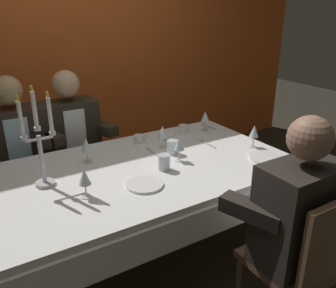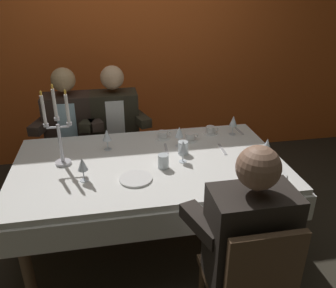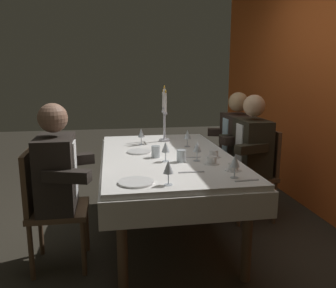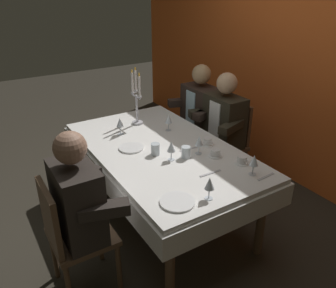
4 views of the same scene
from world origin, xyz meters
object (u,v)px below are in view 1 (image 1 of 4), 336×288
at_px(dinner_plate_1, 267,158).
at_px(seated_diner_2, 299,214).
at_px(dining_table, 145,183).
at_px(wine_glass_3, 254,132).
at_px(coffee_cup_0, 183,129).
at_px(coffee_cup_2, 139,139).
at_px(seated_diner_0, 16,143).
at_px(water_tumbler_0, 173,147).
at_px(wine_glass_5, 205,117).
at_px(dinner_plate_0, 145,184).
at_px(wine_glass_2, 179,145).
at_px(seated_diner_1, 71,133).
at_px(candelabra, 40,147).
at_px(coffee_cup_1, 169,138).
at_px(water_tumbler_1, 164,162).
at_px(wine_glass_0, 163,133).
at_px(wine_glass_4, 86,146).
at_px(wine_glass_1, 85,178).

xyz_separation_m(dinner_plate_1, seated_diner_2, (-0.36, -0.56, -0.01)).
bearing_deg(dining_table, dinner_plate_1, -23.33).
bearing_deg(wine_glass_3, dinner_plate_1, -109.55).
relative_size(coffee_cup_0, seated_diner_2, 0.11).
relative_size(coffee_cup_2, seated_diner_0, 0.11).
bearing_deg(water_tumbler_0, coffee_cup_2, 108.71).
bearing_deg(wine_glass_5, seated_diner_0, 158.65).
relative_size(dinner_plate_0, wine_glass_2, 1.31).
relative_size(seated_diner_1, seated_diner_2, 1.00).
xyz_separation_m(dinner_plate_0, coffee_cup_0, (0.70, 0.63, 0.02)).
relative_size(dinner_plate_1, wine_glass_2, 1.45).
bearing_deg(dining_table, water_tumbler_0, 16.30).
relative_size(candelabra, coffee_cup_1, 4.36).
distance_m(dinner_plate_1, seated_diner_2, 0.67).
bearing_deg(coffee_cup_1, coffee_cup_2, 159.02).
relative_size(water_tumbler_0, water_tumbler_1, 0.99).
height_order(dinner_plate_1, water_tumbler_0, water_tumbler_0).
bearing_deg(seated_diner_1, wine_glass_0, -55.55).
relative_size(coffee_cup_2, seated_diner_2, 0.11).
bearing_deg(seated_diner_0, coffee_cup_2, -32.86).
bearing_deg(coffee_cup_0, wine_glass_5, -17.48).
xyz_separation_m(wine_glass_0, coffee_cup_1, (0.11, 0.09, -0.09)).
bearing_deg(seated_diner_0, wine_glass_4, -62.12).
xyz_separation_m(coffee_cup_0, coffee_cup_2, (-0.42, -0.02, 0.00)).
xyz_separation_m(dinner_plate_1, wine_glass_0, (-0.49, 0.53, 0.11)).
distance_m(dining_table, wine_glass_1, 0.54).
distance_m(wine_glass_5, coffee_cup_0, 0.20).
xyz_separation_m(wine_glass_1, wine_glass_3, (1.27, 0.06, 0.00)).
bearing_deg(candelabra, water_tumbler_1, -14.95).
relative_size(dining_table, seated_diner_2, 1.56).
bearing_deg(seated_diner_0, wine_glass_2, -47.45).
distance_m(seated_diner_0, seated_diner_2, 2.04).
height_order(wine_glass_1, wine_glass_4, same).
distance_m(candelabra, water_tumbler_0, 0.88).
distance_m(coffee_cup_1, seated_diner_2, 1.19).
distance_m(wine_glass_0, wine_glass_2, 0.26).
bearing_deg(dinner_plate_0, wine_glass_3, 6.42).
height_order(dining_table, seated_diner_0, seated_diner_0).
bearing_deg(coffee_cup_1, seated_diner_2, -88.94).
bearing_deg(wine_glass_0, water_tumbler_1, -119.61).
height_order(wine_glass_5, seated_diner_1, seated_diner_1).
xyz_separation_m(dinner_plate_0, water_tumbler_1, (0.20, 0.12, 0.04)).
relative_size(dining_table, dinner_plate_0, 9.00).
height_order(dinner_plate_0, seated_diner_1, seated_diner_1).
bearing_deg(coffee_cup_1, wine_glass_5, 7.44).
height_order(water_tumbler_0, coffee_cup_2, water_tumbler_0).
bearing_deg(water_tumbler_1, dinner_plate_0, -148.88).
height_order(candelabra, dinner_plate_1, candelabra).
xyz_separation_m(wine_glass_5, coffee_cup_2, (-0.59, 0.03, -0.09)).
height_order(dining_table, coffee_cup_2, coffee_cup_2).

